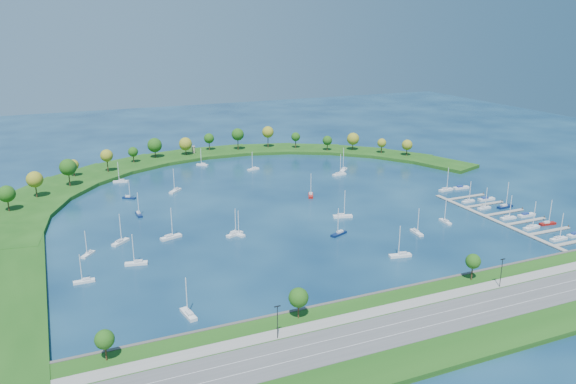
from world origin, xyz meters
name	(u,v)px	position (x,y,z in m)	size (l,w,h in m)	color
ground	(283,204)	(0.00, 0.00, 0.00)	(700.00, 700.00, 0.00)	#071F3E
south_shoreline	(441,318)	(0.03, -122.88, 1.00)	(420.00, 43.10, 11.60)	#184612
breakwater	(168,187)	(-46.33, 48.72, 0.99)	(286.74, 247.64, 2.00)	#184612
breakwater_trees	(200,149)	(-17.95, 88.94, 10.68)	(241.24, 94.29, 14.96)	#382314
harbor_tower	(193,150)	(-15.05, 117.06, 4.43)	(2.60, 2.60, 4.76)	gray
dock_system	(507,218)	(85.30, -61.00, 0.35)	(24.28, 82.00, 1.60)	gray
moored_boat_0	(343,215)	(17.36, -29.50, 0.94)	(9.17, 5.00, 12.98)	silver
moored_boat_1	(343,170)	(57.36, 42.56, 0.99)	(8.72, 9.19, 14.56)	silver
moored_boat_2	(136,262)	(-77.83, -45.21, 0.91)	(8.50, 3.92, 12.05)	silver
moored_boat_3	(189,313)	(-69.20, -90.09, 0.92)	(3.69, 8.81, 12.56)	silver
moored_boat_4	(202,164)	(-16.53, 89.96, 0.87)	(6.98, 6.29, 10.82)	silver
moored_boat_5	(84,280)	(-96.73, -53.22, 0.87)	(7.19, 2.07, 10.54)	silver
moored_boat_6	(339,233)	(5.31, -48.35, 0.91)	(8.49, 5.34, 12.12)	#0B1B44
moored_boat_7	(88,253)	(-93.53, -29.18, 0.86)	(5.87, 6.72, 10.30)	silver
moored_boat_8	(129,197)	(-68.48, 38.45, 0.86)	(6.65, 5.60, 10.06)	#0B1B44
moored_boat_9	(171,236)	(-60.60, -24.34, 0.94)	(9.37, 4.98, 13.26)	silver
moored_boat_10	(234,233)	(-35.26, -31.46, 0.90)	(8.19, 5.47, 11.76)	silver
moored_boat_11	(175,190)	(-44.29, 40.80, 0.93)	(7.80, 7.98, 12.82)	silver
moored_boat_12	(400,255)	(16.05, -77.87, 0.93)	(8.92, 3.91, 12.68)	silver
moored_boat_13	(445,221)	(56.18, -53.93, 0.87)	(2.60, 7.43, 10.73)	silver
moored_boat_14	(120,241)	(-80.51, -21.61, 0.92)	(7.81, 7.40, 12.36)	silver
moored_boat_15	(121,181)	(-68.38, 70.91, 0.90)	(8.24, 4.09, 11.66)	silver
moored_boat_16	(417,232)	(36.25, -60.13, 0.89)	(2.87, 7.97, 11.47)	silver
moored_boat_17	(139,214)	(-68.10, 10.36, 0.89)	(2.38, 7.73, 11.27)	#0B1B44
moored_boat_18	(253,169)	(8.99, 67.19, 0.88)	(7.88, 3.96, 11.15)	silver
moored_boat_19	(339,174)	(50.80, 35.77, 0.93)	(8.84, 3.52, 12.64)	silver
moored_boat_20	(238,233)	(-33.88, -31.55, 0.88)	(4.61, 7.82, 11.10)	silver
moored_boat_21	(311,195)	(17.88, 5.35, 0.92)	(5.65, 8.58, 12.31)	maroon
docked_boat_0	(559,238)	(85.52, -89.37, 0.90)	(7.99, 2.35, 11.70)	silver
docked_boat_1	(576,235)	(95.97, -88.85, 0.65)	(8.85, 2.95, 1.78)	silver
docked_boat_2	(531,227)	(85.51, -75.03, 0.92)	(8.63, 3.25, 12.38)	silver
docked_boat_3	(548,223)	(96.03, -74.00, 0.89)	(7.95, 3.05, 11.40)	maroon
docked_boat_4	(508,217)	(85.53, -61.34, 0.88)	(7.73, 2.74, 11.14)	silver
docked_boat_5	(526,215)	(95.97, -61.88, 0.67)	(9.02, 2.71, 1.83)	silver
docked_boat_6	(484,207)	(85.54, -45.85, 0.87)	(7.27, 2.48, 10.51)	silver
docked_boat_7	(505,206)	(96.01, -48.38, 0.93)	(8.78, 3.17, 12.65)	#0B1B44
docked_boat_8	(468,201)	(85.54, -34.55, 0.87)	(7.42, 2.66, 10.69)	silver
docked_boat_9	(486,199)	(95.97, -35.64, 0.68)	(9.11, 2.89, 1.84)	silver
docked_boat_10	(446,189)	(87.91, -14.22, 0.92)	(8.67, 3.27, 12.44)	silver
docked_boat_11	(461,188)	(97.87, -14.33, 0.67)	(9.10, 2.98, 1.83)	silver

